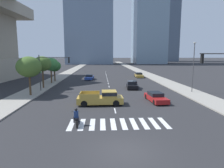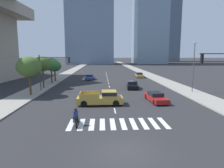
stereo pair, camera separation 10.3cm
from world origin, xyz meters
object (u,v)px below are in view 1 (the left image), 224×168
Objects in this scene: street_tree_fourth at (54,66)px; motorcycle_lead at (76,118)px; street_lamp_east at (194,63)px; street_tree_third at (51,64)px; pickup_truck at (102,98)px; traffic_signal_far at (51,66)px; street_tree_second at (42,64)px; sedan_gold_0 at (139,75)px; sedan_red_2 at (156,97)px; sedan_blue_3 at (89,77)px; street_tree_nearest at (29,67)px; sedan_black_1 at (132,85)px.

motorcycle_lead is at bearing -73.40° from street_tree_fourth.
street_lamp_east is 1.49× the size of street_tree_third.
traffic_signal_far is at bearing 131.35° from pickup_truck.
street_tree_second is at bearing -90.00° from street_tree_fourth.
sedan_gold_0 is at bearing 101.21° from street_lamp_east.
sedan_blue_3 reaches higher than sedan_red_2.
street_tree_fourth is at bearing 116.20° from pickup_truck.
street_tree_second is at bearing 90.00° from street_tree_nearest.
sedan_black_1 reaches higher than sedan_gold_0.
street_tree_nearest is at bearing 22.58° from motorcycle_lead.
street_tree_second is at bearing -126.15° from sedan_red_2.
street_lamp_east reaches higher than motorcycle_lead.
traffic_signal_far is at bearing 56.72° from street_tree_nearest.
sedan_black_1 is 14.13m from traffic_signal_far.
street_lamp_east is (17.22, -17.53, 4.05)m from sedan_blue_3.
motorcycle_lead is at bearing -175.29° from sedan_blue_3.
sedan_black_1 is 17.44m from street_tree_third.
street_lamp_east is at bearing -29.48° from street_tree_fourth.
motorcycle_lead is at bearing -53.39° from sedan_red_2.
sedan_blue_3 is at bearing 68.33° from street_tree_nearest.
street_tree_second is at bearing -49.99° from sedan_gold_0.
sedan_black_1 is at bearing -144.09° from sedan_blue_3.
pickup_truck is 1.22× the size of sedan_black_1.
street_tree_third is (-7.42, -6.54, 3.45)m from sedan_blue_3.
street_tree_nearest reaches higher than sedan_red_2.
sedan_red_2 is 17.30m from traffic_signal_far.
sedan_red_2 is 1.13× the size of sedan_blue_3.
sedan_gold_0 is 0.92× the size of street_tree_third.
traffic_signal_far is (-18.06, -19.34, 3.60)m from sedan_gold_0.
street_tree_second is at bearing 128.11° from traffic_signal_far.
sedan_black_1 is at bearing -31.06° from street_tree_fourth.
sedan_gold_0 is (9.92, 28.40, -0.24)m from pickup_truck.
street_lamp_east reaches higher than street_tree_nearest.
motorcycle_lead is 19.39m from sedan_black_1.
pickup_truck is at bearing -48.08° from traffic_signal_far.
street_lamp_east is at bearing -24.05° from street_tree_third.
street_tree_nearest is at bearing -123.28° from traffic_signal_far.
pickup_truck is 0.70× the size of street_lamp_east.
street_tree_second reaches higher than sedan_blue_3.
sedan_red_2 is at bearing 13.56° from sedan_black_1.
sedan_blue_3 is at bearing 41.38° from street_tree_third.
sedan_black_1 is 10.66m from street_lamp_east.
street_lamp_east is (4.29, -21.67, 4.04)m from sedan_gold_0.
street_tree_fourth reaches higher than motorcycle_lead.
motorcycle_lead is at bearing -69.56° from traffic_signal_far.
traffic_signal_far reaches higher than street_tree_second.
street_tree_fourth is (-20.34, -7.74, 2.92)m from sedan_gold_0.
traffic_signal_far is 11.83m from street_tree_fourth.
sedan_red_2 is at bearing -5.31° from sedan_gold_0.
motorcycle_lead is 15.17m from street_tree_nearest.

